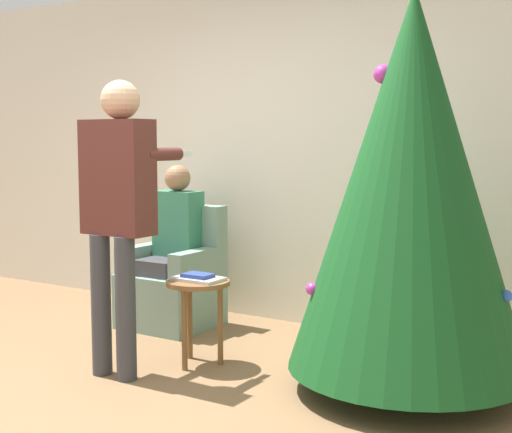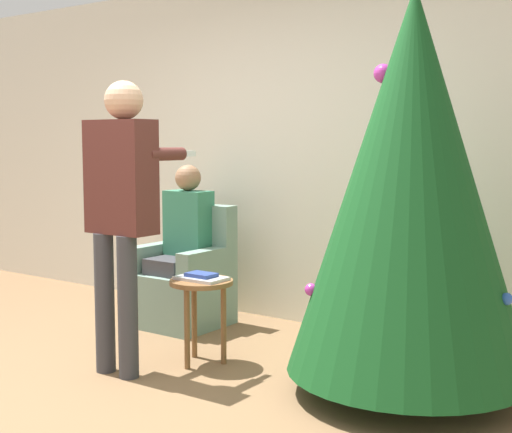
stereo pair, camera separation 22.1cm
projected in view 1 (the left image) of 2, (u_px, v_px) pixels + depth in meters
The scene contains 9 objects.
ground_plane at pixel (76, 408), 3.80m from camera, with size 14.00×14.00×0.00m, color brown.
wall_back at pixel (286, 150), 5.53m from camera, with size 8.00×0.06×2.70m.
christmas_tree at pixel (411, 182), 3.93m from camera, with size 1.35×1.35×2.25m.
armchair at pixel (174, 283), 5.48m from camera, with size 0.64×0.61×0.92m.
person_seated at pixel (172, 239), 5.43m from camera, with size 0.36×0.46×1.23m.
person_standing at pixel (118, 198), 4.23m from camera, with size 0.46×0.57×1.77m.
side_stool at pixel (198, 295), 4.50m from camera, with size 0.40×0.40×0.54m.
laptop at pixel (198, 279), 4.48m from camera, with size 0.31×0.20×0.02m.
book at pixel (198, 275), 4.48m from camera, with size 0.18×0.13×0.02m.
Camera 1 is at (2.78, -2.58, 1.42)m, focal length 50.00 mm.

